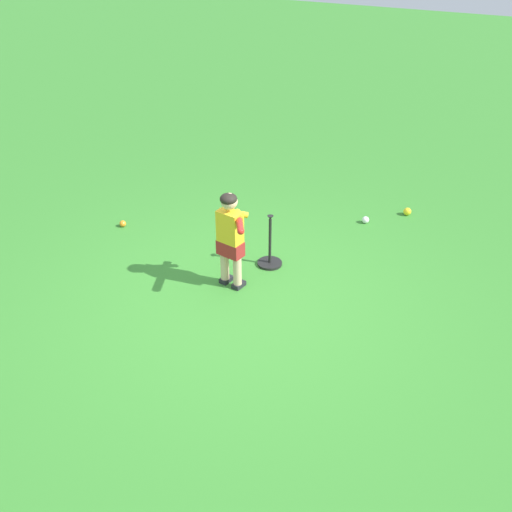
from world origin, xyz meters
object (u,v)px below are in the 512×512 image
child_batter (231,232)px  play_ball_midfield (123,224)px  play_ball_near_batter (407,212)px  batting_tee (270,256)px  play_ball_behind_batter (365,220)px

child_batter → play_ball_midfield: (-0.48, -1.89, -0.61)m
child_batter → play_ball_near_batter: size_ratio=10.47×
child_batter → batting_tee: child_batter is taller
child_batter → batting_tee: 0.80m
play_ball_near_batter → batting_tee: batting_tee is taller
play_ball_midfield → play_ball_near_batter: size_ratio=0.80×
play_ball_behind_batter → play_ball_midfield: bearing=-60.0°
child_batter → play_ball_near_batter: child_batter is taller
play_ball_midfield → play_ball_behind_batter: bearing=120.0°
play_ball_midfield → batting_tee: size_ratio=0.13×
play_ball_behind_batter → batting_tee: bearing=-23.1°
play_ball_behind_batter → play_ball_near_batter: play_ball_near_batter is taller
child_batter → play_ball_behind_batter: child_batter is taller
play_ball_midfield → play_ball_behind_batter: size_ratio=0.91×
play_ball_midfield → batting_tee: 2.05m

